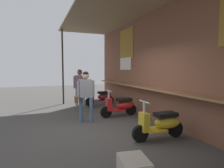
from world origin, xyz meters
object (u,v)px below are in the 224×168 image
(scooter_maroon, at_px, (101,97))
(scooter_red, at_px, (121,106))
(scooter_yellow, at_px, (161,123))
(shopper_browsing, at_px, (80,83))
(shopper_passing, at_px, (85,92))

(scooter_maroon, bearing_deg, scooter_red, 89.96)
(scooter_yellow, distance_m, shopper_browsing, 4.88)
(shopper_passing, bearing_deg, shopper_browsing, 175.36)
(scooter_maroon, relative_size, shopper_passing, 0.85)
(scooter_maroon, xyz_separation_m, scooter_yellow, (4.57, -0.00, 0.00))
(shopper_passing, bearing_deg, scooter_yellow, 36.39)
(shopper_browsing, height_order, shopper_passing, shopper_browsing)
(scooter_maroon, bearing_deg, scooter_yellow, 89.96)
(scooter_maroon, height_order, shopper_passing, shopper_passing)
(scooter_red, relative_size, scooter_yellow, 1.00)
(scooter_maroon, height_order, shopper_browsing, shopper_browsing)
(shopper_browsing, relative_size, shopper_passing, 1.04)
(scooter_red, distance_m, scooter_yellow, 2.36)
(scooter_maroon, relative_size, shopper_browsing, 0.82)
(scooter_red, bearing_deg, scooter_yellow, 88.93)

